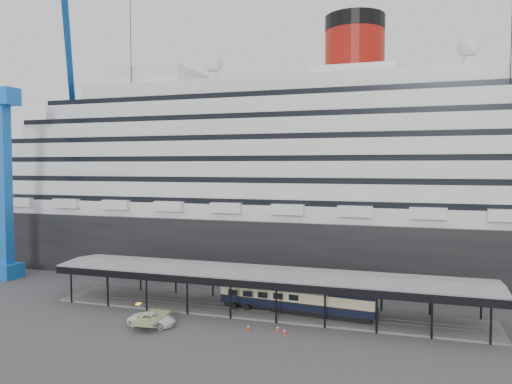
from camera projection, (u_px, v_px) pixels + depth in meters
The scene contains 9 objects.
ground at pixel (251, 323), 58.90m from camera, with size 200.00×200.00×0.00m, color #3E3E41.
cruise_ship at pixel (308, 167), 88.34m from camera, with size 130.00×30.00×43.90m.
platform_canopy at pixel (263, 293), 63.53m from camera, with size 56.00×9.18×5.30m.
crane_blue at pixel (11, 157), 81.80m from camera, with size 22.63×19.19×47.60m.
port_truck at pixel (152, 320), 57.75m from camera, with size 2.52×5.47×1.52m, color white.
pullman_carriage at pixel (296, 295), 62.20m from camera, with size 20.11×4.72×19.59m.
traffic_cone_left at pixel (248, 327), 56.38m from camera, with size 0.42×0.42×0.69m.
traffic_cone_mid at pixel (277, 328), 55.87m from camera, with size 0.46×0.46×0.74m.
traffic_cone_right at pixel (285, 331), 54.84m from camera, with size 0.47×0.47×0.72m.
Camera 1 is at (18.44, -55.00, 18.57)m, focal length 35.00 mm.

